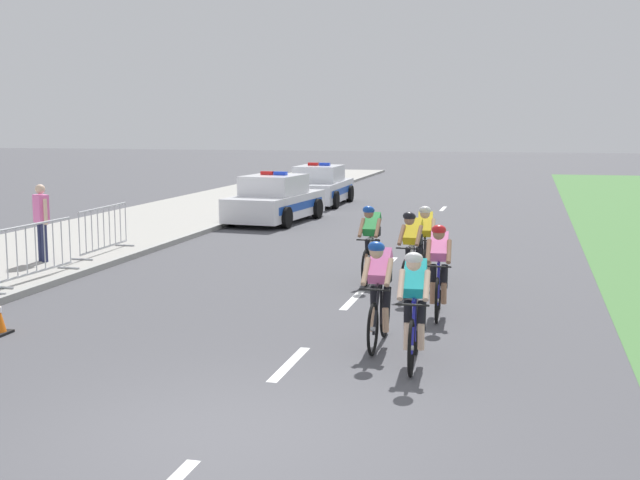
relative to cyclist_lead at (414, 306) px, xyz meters
name	(u,v)px	position (x,y,z in m)	size (l,w,h in m)	color
ground_plane	(217,437)	(-1.57, -2.94, -0.79)	(160.00, 160.00, 0.00)	#4C4C51
sidewalk_slab	(122,230)	(-9.84, 11.06, -0.73)	(5.01, 60.00, 0.12)	#A3A099
kerb_edge	(202,232)	(-7.41, 11.06, -0.72)	(0.16, 60.00, 0.13)	#9E9E99
lane_markings_centre	(389,263)	(-1.57, 7.66, -0.78)	(0.14, 25.60, 0.01)	white
cyclist_lead	(414,306)	(0.00, 0.00, 0.00)	(0.43, 1.72, 1.56)	black
cyclist_second	(379,291)	(-0.60, 0.81, 0.00)	(0.42, 1.72, 1.56)	black
cyclist_third	(439,268)	(0.01, 2.83, 0.00)	(0.43, 1.72, 1.56)	black
cyclist_fourth	(412,251)	(-0.65, 4.57, 0.00)	(0.44, 1.72, 1.56)	black
cyclist_fifth	(425,242)	(-0.55, 5.67, 0.00)	(0.44, 1.72, 1.56)	black
cyclist_sixth	(371,242)	(-1.58, 5.44, 0.00)	(0.42, 1.72, 1.56)	black
police_car_nearest	(275,200)	(-6.29, 14.38, -0.11)	(2.31, 4.55, 1.59)	white
police_car_second	(320,187)	(-6.28, 20.10, -0.11)	(2.04, 4.42, 1.59)	silver
crowd_barrier_middle	(36,251)	(-7.81, 3.64, -0.14)	(0.60, 2.32, 1.07)	#B7BABF
crowd_barrier_rear	(104,230)	(-8.08, 6.80, -0.14)	(0.57, 2.32, 1.07)	#B7BABF
spectator_middle	(41,217)	(-8.77, 5.38, 0.30)	(0.47, 0.38, 1.68)	#23284C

